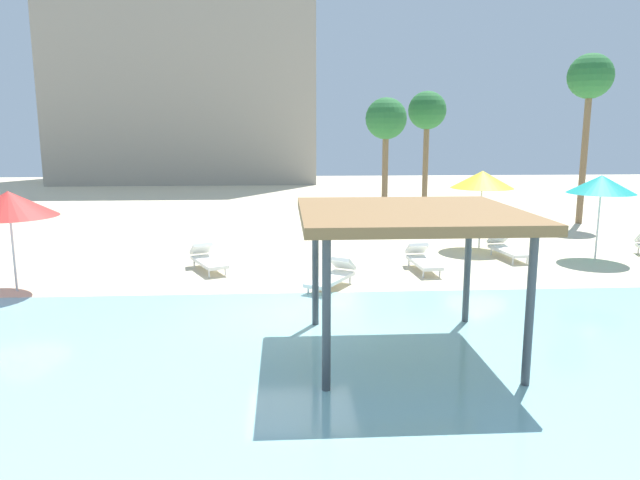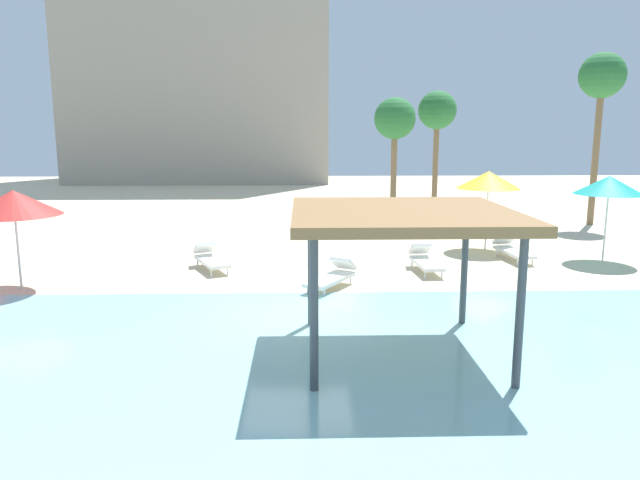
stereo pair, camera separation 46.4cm
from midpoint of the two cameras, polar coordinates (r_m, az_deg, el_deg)
ground_plane at (r=13.60m, az=-2.90°, el=-6.98°), size 80.00×80.00×0.00m
lagoon_water at (r=8.73m, az=-2.50°, el=-17.30°), size 44.00×13.50×0.04m
shade_pavilion at (r=10.71m, az=7.41°, el=2.01°), size 3.93×3.93×2.70m
beach_umbrella_teal_0 at (r=20.68m, az=24.88°, el=4.88°), size 2.10×2.10×2.69m
beach_umbrella_red_2 at (r=16.92m, az=-28.46°, el=3.06°), size 2.35×2.35×2.59m
beach_umbrella_yellow_4 at (r=21.16m, az=14.75°, el=5.65°), size 2.16×2.16×2.70m
lounge_chair_0 at (r=17.88m, az=-11.53°, el=-1.80°), size 1.35×1.97×0.74m
lounge_chair_1 at (r=17.70m, az=9.07°, el=-1.84°), size 0.74×1.94×0.74m
lounge_chair_2 at (r=15.54m, az=0.39°, el=-3.46°), size 1.51×1.93×0.74m
lounge_chair_5 at (r=19.99m, az=16.87°, el=-0.74°), size 0.83×1.96×0.74m
palm_tree_0 at (r=27.81m, az=5.88°, el=11.32°), size 1.90×1.90×5.54m
palm_tree_1 at (r=30.74m, az=9.83°, el=11.95°), size 1.90×1.90×5.99m
palm_tree_2 at (r=28.39m, az=24.11°, el=13.77°), size 1.90×1.90×7.28m
hotel_block_0 at (r=51.01m, az=-12.82°, el=17.46°), size 19.91×11.54×20.84m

